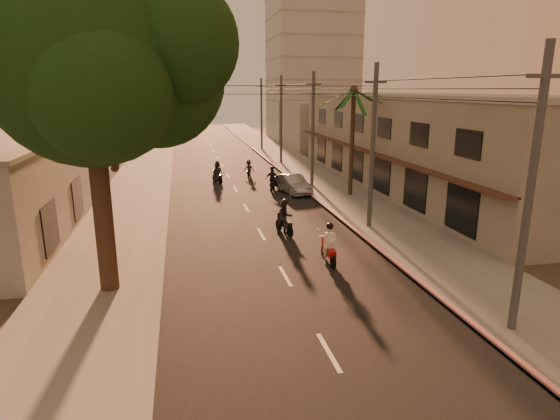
# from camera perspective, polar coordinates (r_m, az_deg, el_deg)

# --- Properties ---
(ground) EXTENTS (160.00, 160.00, 0.00)m
(ground) POSITION_cam_1_polar(r_m,az_deg,el_deg) (18.08, 2.04, -10.48)
(ground) COLOR #383023
(ground) RESTS_ON ground
(road) EXTENTS (10.00, 140.00, 0.02)m
(road) POSITION_cam_1_polar(r_m,az_deg,el_deg) (36.91, -5.43, 2.53)
(road) COLOR black
(road) RESTS_ON ground
(sidewalk_right) EXTENTS (5.00, 140.00, 0.12)m
(sidewalk_right) POSITION_cam_1_polar(r_m,az_deg,el_deg) (38.44, 5.76, 3.08)
(sidewalk_right) COLOR slate
(sidewalk_right) RESTS_ON ground
(sidewalk_left) EXTENTS (5.00, 140.00, 0.12)m
(sidewalk_left) POSITION_cam_1_polar(r_m,az_deg,el_deg) (36.85, -17.09, 2.01)
(sidewalk_left) COLOR slate
(sidewalk_left) RESTS_ON ground
(curb_stripe) EXTENTS (0.20, 60.00, 0.20)m
(curb_stripe) POSITION_cam_1_polar(r_m,az_deg,el_deg) (33.07, 4.39, 1.30)
(curb_stripe) COLOR red
(curb_stripe) RESTS_ON ground
(shophouse_row) EXTENTS (8.80, 34.20, 7.30)m
(shophouse_row) POSITION_cam_1_polar(r_m,az_deg,el_deg) (38.56, 16.09, 8.02)
(shophouse_row) COLOR gray
(shophouse_row) RESTS_ON ground
(left_building) EXTENTS (8.20, 24.20, 5.20)m
(left_building) POSITION_cam_1_polar(r_m,az_deg,el_deg) (31.92, -30.01, 3.48)
(left_building) COLOR #9F988F
(left_building) RESTS_ON ground
(distant_tower) EXTENTS (12.10, 12.10, 28.00)m
(distant_tower) POSITION_cam_1_polar(r_m,az_deg,el_deg) (74.89, 3.86, 19.36)
(distant_tower) COLOR #B7B5B2
(distant_tower) RESTS_ON ground
(broadleaf_tree) EXTENTS (9.60, 8.70, 12.10)m
(broadleaf_tree) POSITION_cam_1_polar(r_m,az_deg,el_deg) (18.25, -21.00, 16.24)
(broadleaf_tree) COLOR black
(broadleaf_tree) RESTS_ON ground
(palm_tree) EXTENTS (5.00, 5.00, 8.20)m
(palm_tree) POSITION_cam_1_polar(r_m,az_deg,el_deg) (34.08, 8.97, 13.53)
(palm_tree) COLOR black
(palm_tree) RESTS_ON ground
(utility_poles) EXTENTS (1.20, 48.26, 9.00)m
(utility_poles) POSITION_cam_1_polar(r_m,az_deg,el_deg) (37.33, 4.06, 12.79)
(utility_poles) COLOR #38383A
(utility_poles) RESTS_ON ground
(filler_right) EXTENTS (8.00, 14.00, 6.00)m
(filler_right) POSITION_cam_1_polar(r_m,az_deg,el_deg) (63.66, 4.64, 10.30)
(filler_right) COLOR #9F988F
(filler_right) RESTS_ON ground
(filler_left_near) EXTENTS (8.00, 14.00, 4.40)m
(filler_left_near) POSITION_cam_1_polar(r_m,az_deg,el_deg) (51.18, -23.29, 7.25)
(filler_left_near) COLOR #9F988F
(filler_left_near) RESTS_ON ground
(filler_left_far) EXTENTS (8.00, 14.00, 7.00)m
(filler_left_far) POSITION_cam_1_polar(r_m,az_deg,el_deg) (68.75, -20.57, 10.17)
(filler_left_far) COLOR #9F988F
(filler_left_far) RESTS_ON ground
(scooter_red) EXTENTS (0.74, 1.96, 1.93)m
(scooter_red) POSITION_cam_1_polar(r_m,az_deg,el_deg) (21.09, 5.99, -4.37)
(scooter_red) COLOR black
(scooter_red) RESTS_ON ground
(scooter_mid_a) EXTENTS (1.22, 1.95, 1.95)m
(scooter_mid_a) POSITION_cam_1_polar(r_m,az_deg,el_deg) (25.20, 0.59, -1.02)
(scooter_mid_a) COLOR black
(scooter_mid_a) RESTS_ON ground
(scooter_mid_b) EXTENTS (1.28, 1.89, 1.90)m
(scooter_mid_b) POSITION_cam_1_polar(r_m,az_deg,el_deg) (36.20, -0.97, 3.73)
(scooter_mid_b) COLOR black
(scooter_mid_b) RESTS_ON ground
(scooter_far_a) EXTENTS (1.21, 1.81, 1.86)m
(scooter_far_a) POSITION_cam_1_polar(r_m,az_deg,el_deg) (39.55, -7.63, 4.50)
(scooter_far_a) COLOR black
(scooter_far_a) RESTS_ON ground
(scooter_far_b) EXTENTS (1.25, 1.59, 1.59)m
(scooter_far_b) POSITION_cam_1_polar(r_m,az_deg,el_deg) (41.86, -3.82, 4.99)
(scooter_far_b) COLOR black
(scooter_far_b) RESTS_ON ground
(parked_car) EXTENTS (2.90, 4.70, 1.38)m
(parked_car) POSITION_cam_1_polar(r_m,az_deg,el_deg) (35.36, 1.60, 3.18)
(parked_car) COLOR #94979B
(parked_car) RESTS_ON ground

